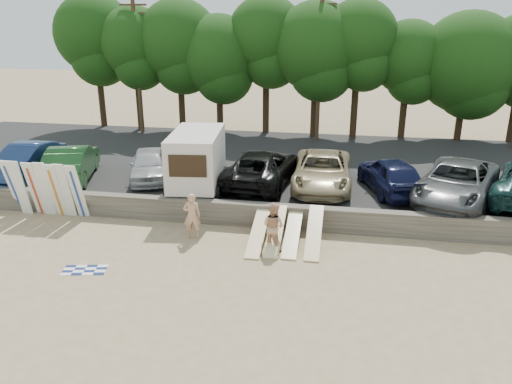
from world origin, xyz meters
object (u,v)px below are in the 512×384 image
at_px(box_trailer, 197,158).
at_px(beachgoer_b, 273,226).
at_px(car_0, 26,161).
at_px(beachgoer_a, 192,216).
at_px(car_2, 149,165).
at_px(car_4, 322,171).
at_px(car_6, 457,182).
at_px(car_1, 72,162).
at_px(car_3, 262,167).
at_px(car_5, 391,175).
at_px(cooler, 292,232).

relative_size(box_trailer, beachgoer_b, 2.42).
xyz_separation_m(car_0, beachgoer_a, (9.84, -4.14, -0.58)).
bearing_deg(box_trailer, car_2, 152.80).
bearing_deg(car_2, beachgoer_b, -56.76).
bearing_deg(beachgoer_a, beachgoer_b, 157.54).
relative_size(car_4, beachgoer_b, 3.10).
relative_size(car_2, car_6, 0.71).
xyz_separation_m(car_1, car_6, (18.00, 0.13, -0.02)).
distance_m(car_3, car_5, 6.00).
bearing_deg(car_5, cooler, 28.90).
xyz_separation_m(beachgoer_a, beachgoer_b, (3.30, -0.44, -0.01)).
bearing_deg(beachgoer_b, car_6, -120.28).
distance_m(car_1, cooler, 11.79).
distance_m(car_2, car_3, 5.58).
xyz_separation_m(car_1, car_5, (15.29, 0.82, -0.05)).
relative_size(box_trailer, car_4, 0.78).
distance_m(car_6, cooler, 7.69).
bearing_deg(box_trailer, car_1, 170.56).
bearing_deg(beachgoer_a, car_0, -37.78).
bearing_deg(car_3, box_trailer, 29.94).
bearing_deg(car_1, car_6, 162.77).
bearing_deg(box_trailer, cooler, -38.16).
bearing_deg(beachgoer_b, cooler, -87.40).
bearing_deg(car_0, car_1, -1.19).
bearing_deg(car_2, box_trailer, -40.25).
relative_size(car_4, car_5, 1.19).
distance_m(car_1, beachgoer_a, 8.46).
xyz_separation_m(car_1, car_2, (3.72, 0.71, -0.12)).
xyz_separation_m(car_3, car_4, (2.88, 0.05, -0.03)).
relative_size(car_1, beachgoer_b, 2.85).
relative_size(car_3, beachgoer_b, 3.21).
relative_size(car_2, car_4, 0.76).
distance_m(car_5, beachgoer_a, 9.37).
bearing_deg(car_4, car_1, -176.60).
bearing_deg(car_3, car_4, -173.92).
bearing_deg(car_0, car_6, -0.47).
height_order(car_5, car_6, car_6).
relative_size(car_5, beachgoer_a, 2.58).
xyz_separation_m(car_2, car_3, (5.57, 0.25, 0.08)).
distance_m(car_0, car_5, 17.79).
xyz_separation_m(car_6, beachgoer_b, (-7.34, -4.69, -0.63)).
distance_m(car_1, car_6, 18.00).
bearing_deg(car_3, cooler, 119.90).
bearing_deg(car_0, car_4, 3.08).
xyz_separation_m(car_4, cooler, (-0.93, -4.28, -1.34)).
bearing_deg(beachgoer_a, car_3, -125.77).
relative_size(car_4, car_6, 0.93).
height_order(box_trailer, beachgoer_b, box_trailer).
bearing_deg(car_0, cooler, -14.27).
distance_m(car_3, car_6, 8.75).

